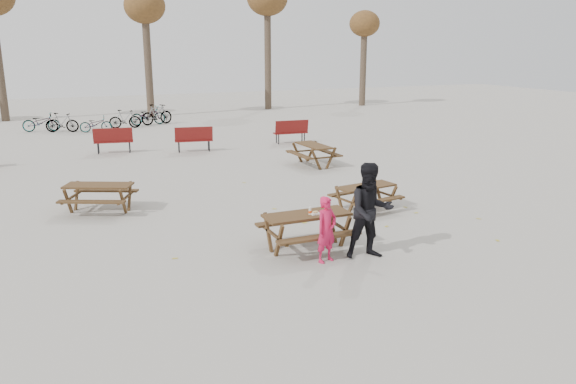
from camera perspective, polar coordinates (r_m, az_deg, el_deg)
name	(u,v)px	position (r m, az deg, el deg)	size (l,w,h in m)	color
ground	(307,249)	(11.91, 1.90, -5.78)	(80.00, 80.00, 0.00)	gray
main_picnic_table	(307,222)	(11.72, 1.92, -3.10)	(1.80, 1.45, 0.78)	#382314
food_tray	(315,214)	(11.60, 2.80, -2.23)	(0.18, 0.11, 0.04)	white
bread_roll	(315,212)	(11.59, 2.80, -2.03)	(0.14, 0.06, 0.05)	tan
soda_bottle	(310,211)	(11.58, 2.26, -1.96)	(0.07, 0.07, 0.17)	silver
child	(327,229)	(11.05, 3.94, -3.82)	(0.48, 0.32, 1.33)	#C91947
adult	(370,211)	(11.26, 8.37, -1.93)	(0.95, 0.74, 1.95)	black
picnic_table_east	(366,198)	(14.64, 7.91, -0.62)	(1.56, 1.26, 0.67)	#382314
picnic_table_north	(99,198)	(15.19, -18.62, -0.60)	(1.68, 1.35, 0.72)	#382314
picnic_table_far	(314,155)	(20.06, 2.63, 3.78)	(1.74, 1.40, 0.75)	#382314
park_bench_row	(152,140)	(22.96, -13.66, 5.12)	(13.84, 1.75, 1.03)	maroon
bicycle_row	(111,119)	(30.64, -17.55, 7.11)	(7.63, 2.38, 1.11)	black
tree_row	(141,10)	(35.76, -14.69, 17.47)	(32.17, 3.52, 8.26)	#382B21
fallen_leaves	(283,214)	(14.27, -0.52, -2.27)	(11.00, 11.00, 0.01)	#AD9E29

